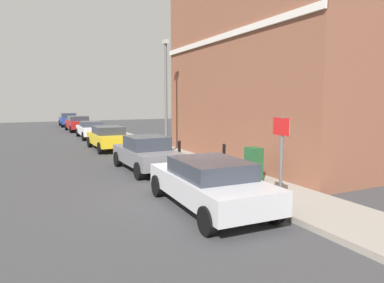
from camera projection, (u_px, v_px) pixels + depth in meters
ground at (193, 193)px, 10.57m from camera, size 80.00×80.00×0.00m
sidewalk at (177, 157)px, 16.82m from camera, size 2.24×30.00×0.15m
corner_building at (291, 66)px, 16.37m from camera, size 7.75×11.34×8.91m
car_silver at (209, 182)px, 9.01m from camera, size 2.07×4.43×1.32m
car_grey at (146, 153)px, 13.86m from camera, size 1.89×3.98×1.42m
car_yellow at (109, 137)px, 19.81m from camera, size 1.91×4.10×1.35m
car_white at (91, 129)px, 25.82m from camera, size 1.82×4.32×1.26m
car_red at (78, 123)px, 31.56m from camera, size 2.02×4.28×1.40m
car_blue at (68, 119)px, 37.37m from camera, size 1.85×4.11×1.45m
utility_cabinet at (253, 166)px, 11.41m from camera, size 0.46×0.61×1.15m
bollard_near_cabinet at (224, 156)px, 13.28m from camera, size 0.14×0.14×1.04m
bollard_far_kerb at (179, 152)px, 14.35m from camera, size 0.14×0.14×1.04m
street_sign at (281, 148)px, 8.64m from camera, size 0.08×0.60×2.30m
lamppost at (166, 91)px, 17.55m from camera, size 0.20×0.44×5.72m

